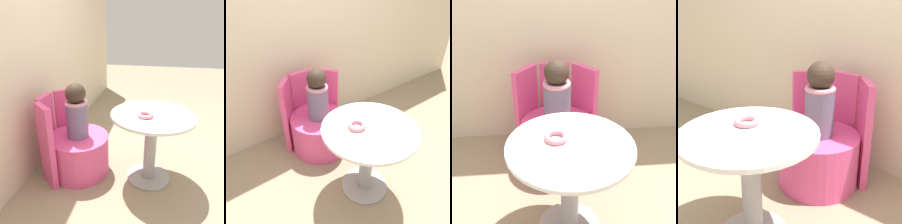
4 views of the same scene
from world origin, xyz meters
TOP-DOWN VIEW (x-y plane):
  - ground_plane at (0.00, 0.00)m, footprint 12.00×12.00m
  - back_wall at (0.00, 1.13)m, footprint 6.00×0.06m
  - round_table at (-0.05, -0.02)m, footprint 0.72×0.72m
  - tub_chair at (-0.08, 0.65)m, footprint 0.57×0.57m
  - booth_backrest at (-0.08, 0.89)m, footprint 0.67×0.25m
  - child_figure at (-0.08, 0.65)m, footprint 0.21×0.21m
  - donut at (-0.13, 0.03)m, footprint 0.14×0.14m
  - paper_napkin at (0.02, -0.22)m, footprint 0.15×0.15m

SIDE VIEW (x-z plane):
  - ground_plane at x=0.00m, z-range 0.00..0.00m
  - tub_chair at x=-0.08m, z-range 0.00..0.39m
  - booth_backrest at x=-0.08m, z-range 0.00..0.77m
  - round_table at x=-0.05m, z-range 0.14..0.80m
  - child_figure at x=-0.08m, z-range 0.38..0.90m
  - paper_napkin at x=0.02m, z-range 0.66..0.67m
  - donut at x=-0.13m, z-range 0.66..0.69m
  - back_wall at x=0.00m, z-range 0.00..2.40m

